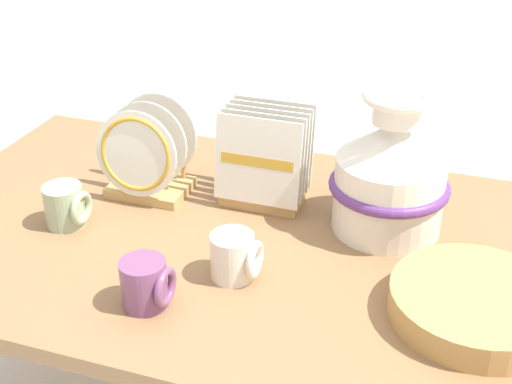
% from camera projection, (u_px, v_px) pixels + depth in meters
% --- Properties ---
extents(display_table, '(1.50, 0.86, 0.60)m').
position_uv_depth(display_table, '(256.00, 262.00, 1.49)').
color(display_table, olive).
rests_on(display_table, ground_plane).
extents(ceramic_vase, '(0.25, 0.25, 0.30)m').
position_uv_depth(ceramic_vase, '(390.00, 174.00, 1.44)').
color(ceramic_vase, white).
rests_on(ceramic_vase, display_table).
extents(dish_rack_round_plates, '(0.19, 0.15, 0.22)m').
position_uv_depth(dish_rack_round_plates, '(146.00, 160.00, 1.59)').
color(dish_rack_round_plates, tan).
rests_on(dish_rack_round_plates, display_table).
extents(dish_rack_square_plates, '(0.19, 0.14, 0.21)m').
position_uv_depth(dish_rack_square_plates, '(265.00, 164.00, 1.56)').
color(dish_rack_square_plates, tan).
rests_on(dish_rack_square_plates, display_table).
extents(wicker_charger_stack, '(0.30, 0.30, 0.05)m').
position_uv_depth(wicker_charger_stack, '(476.00, 304.00, 1.23)').
color(wicker_charger_stack, tan).
rests_on(wicker_charger_stack, display_table).
extents(mug_cream_glaze, '(0.09, 0.08, 0.09)m').
position_uv_depth(mug_cream_glaze, '(236.00, 257.00, 1.33)').
color(mug_cream_glaze, silver).
rests_on(mug_cream_glaze, display_table).
extents(mug_plum_glaze, '(0.09, 0.08, 0.09)m').
position_uv_depth(mug_plum_glaze, '(146.00, 284.00, 1.25)').
color(mug_plum_glaze, '#7A4770').
rests_on(mug_plum_glaze, display_table).
extents(mug_sage_glaze, '(0.09, 0.08, 0.09)m').
position_uv_depth(mug_sage_glaze, '(66.00, 206.00, 1.49)').
color(mug_sage_glaze, '#9EB28E').
rests_on(mug_sage_glaze, display_table).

